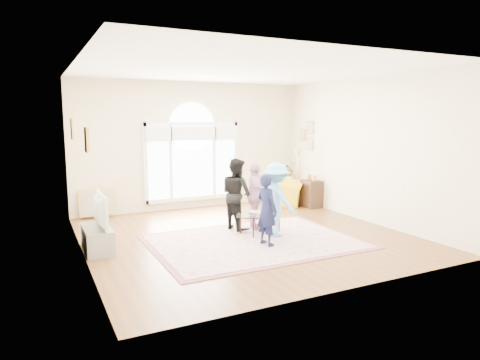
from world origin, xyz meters
name	(u,v)px	position (x,y,z in m)	size (l,w,h in m)	color
ground	(245,236)	(0.00, 0.00, 0.00)	(6.00, 6.00, 0.00)	brown
room_shell	(195,148)	(0.01, 2.83, 1.57)	(6.00, 6.00, 6.00)	#F2E7C0
area_rug	(254,241)	(-0.04, -0.46, 0.01)	(3.60, 2.60, 0.02)	beige
rug_border	(254,242)	(-0.04, -0.46, 0.01)	(3.80, 2.80, 0.01)	#895152
tv_console	(97,239)	(-2.75, 0.30, 0.21)	(0.45, 1.00, 0.42)	gray
television	(96,210)	(-2.74, 0.30, 0.71)	(0.17, 1.02, 0.59)	black
coffee_table	(260,214)	(0.35, 0.02, 0.40)	(1.21, 0.91, 0.54)	silver
armchair	(286,193)	(2.35, 2.20, 0.32)	(0.98, 0.86, 0.64)	yellow
side_cabinet	(311,194)	(2.78, 1.67, 0.35)	(0.40, 0.50, 0.70)	black
floor_lamp	(298,158)	(2.46, 1.86, 1.28)	(0.32, 0.32, 1.51)	black
plant_pedestal	(289,189)	(2.70, 2.63, 0.35)	(0.20, 0.20, 0.70)	white
potted_plant	(289,169)	(2.70, 2.63, 0.90)	(0.36, 0.31, 0.40)	#33722D
leaning_picture	(98,218)	(-2.39, 2.90, 0.00)	(0.80, 0.05, 0.62)	tan
child_navy	(267,210)	(0.06, -0.76, 0.67)	(0.48, 0.31, 1.30)	#13193D
child_black	(237,194)	(0.06, 0.50, 0.76)	(0.72, 0.56, 1.47)	black
child_pink	(255,196)	(0.40, 0.33, 0.71)	(0.81, 0.34, 1.38)	#D99EB5
child_blue	(276,200)	(0.52, -0.32, 0.74)	(0.93, 0.53, 1.44)	#68BAF2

